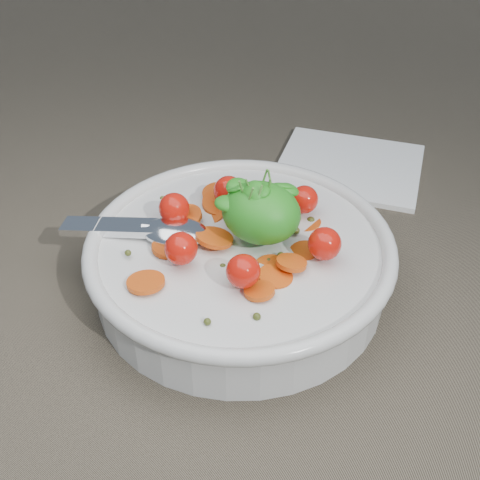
% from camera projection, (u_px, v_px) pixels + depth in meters
% --- Properties ---
extents(ground, '(6.00, 6.00, 0.00)m').
position_uv_depth(ground, '(236.00, 272.00, 0.63)').
color(ground, '#695E4B').
rests_on(ground, ground).
extents(bowl, '(0.32, 0.30, 0.13)m').
position_uv_depth(bowl, '(240.00, 259.00, 0.59)').
color(bowl, silver).
rests_on(bowl, ground).
extents(napkin, '(0.21, 0.19, 0.01)m').
position_uv_depth(napkin, '(349.00, 166.00, 0.79)').
color(napkin, white).
rests_on(napkin, ground).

